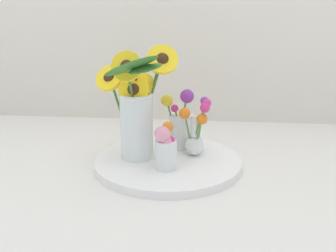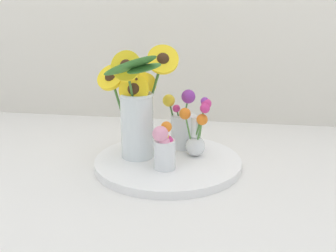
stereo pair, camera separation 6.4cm
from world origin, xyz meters
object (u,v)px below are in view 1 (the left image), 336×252
at_px(mason_jar_sunflowers, 137,108).
at_px(vase_small_back, 180,125).
at_px(serving_tray, 168,162).
at_px(vase_small_center, 166,147).
at_px(vase_bulb_right, 196,131).

relative_size(mason_jar_sunflowers, vase_small_back, 1.74).
relative_size(serving_tray, vase_small_back, 2.22).
xyz_separation_m(serving_tray, vase_small_center, (0.00, -0.08, 0.08)).
bearing_deg(mason_jar_sunflowers, vase_small_back, 38.42).
bearing_deg(serving_tray, vase_small_back, 73.65).
bearing_deg(vase_bulb_right, mason_jar_sunflowers, -171.52).
height_order(vase_bulb_right, vase_small_back, vase_small_back).
bearing_deg(serving_tray, vase_small_center, -89.30).
relative_size(vase_small_center, vase_small_back, 0.68).
height_order(serving_tray, vase_small_back, vase_small_back).
xyz_separation_m(vase_small_center, vase_bulb_right, (0.08, 0.11, 0.01)).
distance_m(serving_tray, vase_small_center, 0.11).
distance_m(mason_jar_sunflowers, vase_small_back, 0.17).
relative_size(vase_bulb_right, vase_small_back, 0.95).
bearing_deg(vase_bulb_right, serving_tray, -158.90).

